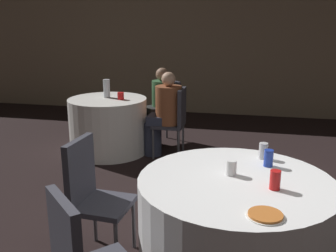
% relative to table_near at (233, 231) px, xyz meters
% --- Properties ---
extents(wall_back, '(16.00, 0.06, 2.80)m').
position_rel_table_near_xyz_m(wall_back, '(0.24, 5.08, 1.02)').
color(wall_back, gray).
rests_on(wall_back, ground_plane).
extents(table_near, '(1.30, 1.30, 0.76)m').
position_rel_table_near_xyz_m(table_near, '(0.00, 0.00, 0.00)').
color(table_near, white).
rests_on(table_near, ground_plane).
extents(table_far, '(1.07, 1.07, 0.76)m').
position_rel_table_near_xyz_m(table_far, '(-1.84, 2.40, 0.00)').
color(table_far, white).
rests_on(table_far, ground_plane).
extents(chair_near_west, '(0.43, 0.43, 0.93)m').
position_rel_table_near_xyz_m(chair_near_west, '(-1.06, 0.07, 0.17)').
color(chair_near_west, '#383842').
rests_on(chair_near_west, ground_plane).
extents(chair_far_northeast, '(0.56, 0.56, 0.93)m').
position_rel_table_near_xyz_m(chair_far_northeast, '(-1.13, 3.04, 0.17)').
color(chair_far_northeast, '#383842').
rests_on(chair_far_northeast, ground_plane).
extents(chair_far_east, '(0.41, 0.40, 0.93)m').
position_rel_table_near_xyz_m(chair_far_east, '(-0.89, 2.40, 0.17)').
color(chair_far_east, '#383842').
rests_on(chair_far_east, ground_plane).
extents(person_green_jacket, '(0.45, 0.44, 1.13)m').
position_rel_table_near_xyz_m(person_green_jacket, '(-1.26, 2.92, 0.18)').
color(person_green_jacket, '#282828').
rests_on(person_green_jacket, ground_plane).
extents(person_floral_shirt, '(0.51, 0.35, 1.15)m').
position_rel_table_near_xyz_m(person_floral_shirt, '(-1.05, 2.40, 0.21)').
color(person_floral_shirt, '#33384C').
rests_on(person_floral_shirt, ground_plane).
extents(pizza_plate_near, '(0.20, 0.20, 0.02)m').
position_rel_table_near_xyz_m(pizza_plate_near, '(0.17, -0.46, 0.39)').
color(pizza_plate_near, white).
rests_on(pizza_plate_near, table_near).
extents(soda_can_red, '(0.07, 0.07, 0.12)m').
position_rel_table_near_xyz_m(soda_can_red, '(0.24, -0.10, 0.44)').
color(soda_can_red, red).
rests_on(soda_can_red, table_near).
extents(soda_can_silver, '(0.07, 0.07, 0.12)m').
position_rel_table_near_xyz_m(soda_can_silver, '(0.18, 0.44, 0.44)').
color(soda_can_silver, silver).
rests_on(soda_can_silver, table_near).
extents(soda_can_blue, '(0.07, 0.07, 0.12)m').
position_rel_table_near_xyz_m(soda_can_blue, '(0.21, 0.29, 0.44)').
color(soda_can_blue, '#1E38A5').
rests_on(soda_can_blue, table_near).
extents(cup_near, '(0.07, 0.07, 0.10)m').
position_rel_table_near_xyz_m(cup_near, '(-0.04, 0.07, 0.43)').
color(cup_near, white).
rests_on(cup_near, table_near).
extents(bottle_far, '(0.09, 0.09, 0.25)m').
position_rel_table_near_xyz_m(bottle_far, '(-1.87, 2.48, 0.50)').
color(bottle_far, silver).
rests_on(bottle_far, table_far).
extents(cup_far, '(0.09, 0.09, 0.10)m').
position_rel_table_near_xyz_m(cup_far, '(-1.64, 2.38, 0.43)').
color(cup_far, red).
rests_on(cup_far, table_far).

